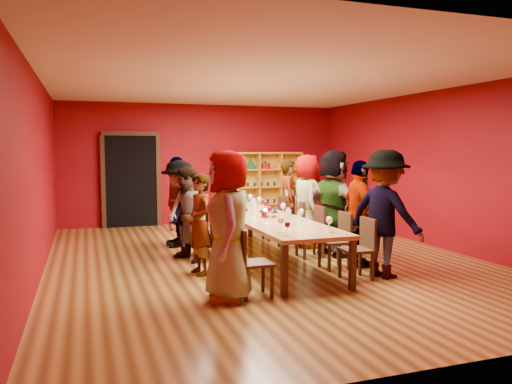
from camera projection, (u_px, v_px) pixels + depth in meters
room_shell at (263, 172)px, 8.43m from camera, size 7.10×9.10×3.04m
tasting_table at (263, 219)px, 8.50m from camera, size 1.10×4.50×0.75m
doorway at (131, 180)px, 12.05m from camera, size 1.40×0.17×2.30m
shelving_unit at (257, 183)px, 12.99m from camera, size 2.40×0.40×1.80m
chair_person_left_0 at (249, 259)px, 6.33m from camera, size 0.42×0.42×0.89m
person_left_0 at (228, 225)px, 6.21m from camera, size 0.67×0.99×1.87m
chair_person_left_1 at (221, 240)px, 7.60m from camera, size 0.42×0.42×0.89m
person_left_1 at (200, 224)px, 7.47m from camera, size 0.51×0.62×1.52m
chair_person_left_2 at (208, 231)px, 8.43m from camera, size 0.42×0.42×0.89m
person_left_2 at (188, 214)px, 8.30m from camera, size 0.67×0.87×1.60m
chair_person_left_3 at (202, 227)px, 8.89m from camera, size 0.42×0.42×0.89m
person_left_3 at (180, 208)px, 8.73m from camera, size 0.82×1.19×1.70m
chair_person_left_4 at (191, 220)px, 9.75m from camera, size 0.42×0.42×0.89m
person_left_4 at (177, 202)px, 9.63m from camera, size 0.53×1.05×1.74m
chair_person_right_0 at (361, 245)px, 7.23m from camera, size 0.42×0.42×0.89m
person_right_0 at (385, 214)px, 7.31m from camera, size 0.92×1.31×1.88m
chair_person_right_1 at (339, 237)px, 7.86m from camera, size 0.42×0.42×0.89m
person_right_1 at (359, 214)px, 7.95m from camera, size 0.58×1.05×1.71m
chair_person_right_2 at (314, 229)px, 8.71m from camera, size 0.42×0.42×0.89m
person_right_2 at (334, 203)px, 8.80m from camera, size 0.82×1.81×1.88m
chair_person_right_3 at (294, 222)px, 9.52m from camera, size 0.42×0.42×0.89m
person_right_3 at (307, 201)px, 9.57m from camera, size 0.64×0.95×1.78m
chair_person_right_4 at (277, 216)px, 10.36m from camera, size 0.42×0.42×0.89m
person_right_4 at (289, 200)px, 10.42m from camera, size 0.63×0.72×1.66m
wine_glass_0 at (259, 200)px, 9.59m from camera, size 0.09×0.09×0.22m
wine_glass_1 at (264, 215)px, 7.53m from camera, size 0.08×0.08×0.19m
wine_glass_2 at (328, 220)px, 6.95m from camera, size 0.08×0.08×0.21m
wine_glass_3 at (247, 197)px, 10.40m from camera, size 0.08×0.08×0.19m
wine_glass_4 at (229, 203)px, 9.28m from camera, size 0.07×0.07×0.18m
wine_glass_5 at (234, 201)px, 9.64m from camera, size 0.07×0.07×0.18m
wine_glass_6 at (283, 206)px, 8.49m from camera, size 0.09×0.09×0.22m
wine_glass_7 at (223, 199)px, 9.92m from camera, size 0.08×0.08×0.20m
wine_glass_8 at (250, 197)px, 10.10m from camera, size 0.09×0.09×0.22m
wine_glass_9 at (216, 198)px, 10.19m from camera, size 0.07×0.07×0.18m
wine_glass_10 at (245, 207)px, 8.44m from camera, size 0.09×0.09×0.22m
wine_glass_11 at (263, 201)px, 9.42m from camera, size 0.08×0.08×0.20m
wine_glass_12 at (270, 210)px, 8.01m from camera, size 0.09×0.09×0.22m
wine_glass_13 at (270, 217)px, 7.36m from camera, size 0.08×0.08×0.19m
wine_glass_14 at (330, 221)px, 6.82m from camera, size 0.09×0.09×0.21m
wine_glass_15 at (301, 212)px, 7.86m from camera, size 0.08×0.08×0.20m
wine_glass_16 at (233, 204)px, 9.04m from camera, size 0.08×0.08×0.20m
wine_glass_17 at (265, 204)px, 8.86m from camera, size 0.09×0.09×0.22m
wine_glass_18 at (276, 206)px, 8.67m from camera, size 0.08×0.08×0.21m
wine_glass_19 at (287, 225)px, 6.56m from camera, size 0.08×0.08×0.19m
wine_glass_20 at (246, 210)px, 8.20m from camera, size 0.07×0.07×0.18m
wine_glass_21 at (281, 221)px, 6.78m from camera, size 0.09×0.09×0.22m
spittoon_bowl at (268, 212)px, 8.36m from camera, size 0.32×0.32×0.18m
carafe_a at (254, 207)px, 8.71m from camera, size 0.11×0.11×0.28m
carafe_b at (288, 216)px, 7.74m from camera, size 0.09×0.09×0.23m
wine_bottle at (246, 200)px, 10.06m from camera, size 0.08×0.08×0.28m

